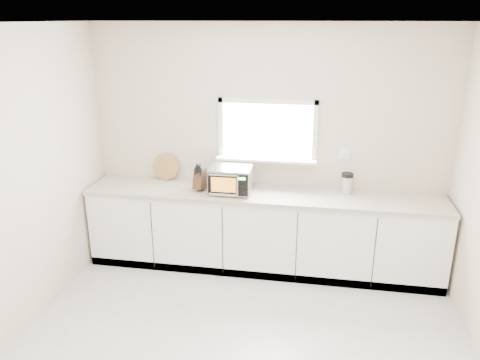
# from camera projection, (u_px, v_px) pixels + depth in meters

# --- Properties ---
(back_wall) EXTENTS (4.00, 0.17, 2.70)m
(back_wall) POSITION_uv_depth(u_px,v_px,m) (267.00, 146.00, 5.26)
(back_wall) COLOR beige
(back_wall) RESTS_ON ground
(cabinets) EXTENTS (3.92, 0.60, 0.88)m
(cabinets) POSITION_uv_depth(u_px,v_px,m) (263.00, 232.00, 5.29)
(cabinets) COLOR white
(cabinets) RESTS_ON ground
(countertop) EXTENTS (3.92, 0.64, 0.04)m
(countertop) POSITION_uv_depth(u_px,v_px,m) (263.00, 194.00, 5.13)
(countertop) COLOR #B7AA97
(countertop) RESTS_ON cabinets
(microwave) EXTENTS (0.45, 0.38, 0.29)m
(microwave) POSITION_uv_depth(u_px,v_px,m) (231.00, 179.00, 5.07)
(microwave) COLOR black
(microwave) RESTS_ON countertop
(knife_block) EXTENTS (0.15, 0.23, 0.32)m
(knife_block) POSITION_uv_depth(u_px,v_px,m) (201.00, 178.00, 5.16)
(knife_block) COLOR #482E19
(knife_block) RESTS_ON countertop
(cutting_board) EXTENTS (0.31, 0.08, 0.31)m
(cutting_board) POSITION_uv_depth(u_px,v_px,m) (166.00, 167.00, 5.49)
(cutting_board) COLOR #AD7A43
(cutting_board) RESTS_ON countertop
(coffee_grinder) EXTENTS (0.14, 0.14, 0.23)m
(coffee_grinder) POSITION_uv_depth(u_px,v_px,m) (347.00, 183.00, 5.07)
(coffee_grinder) COLOR #B6B8BE
(coffee_grinder) RESTS_ON countertop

